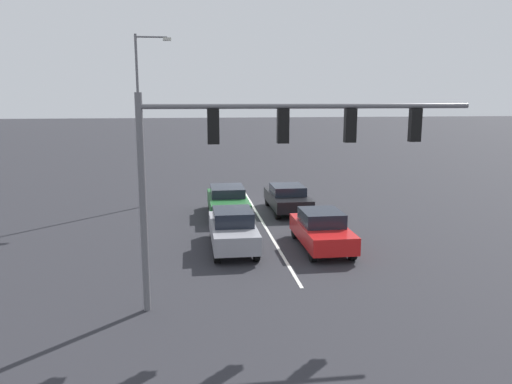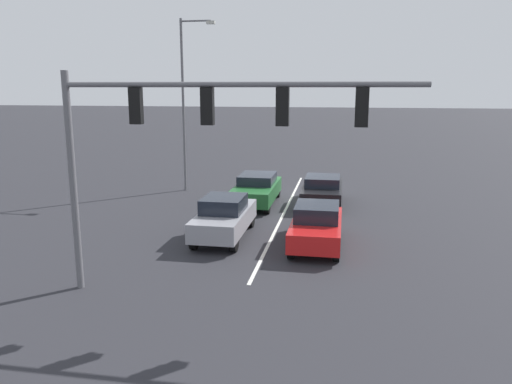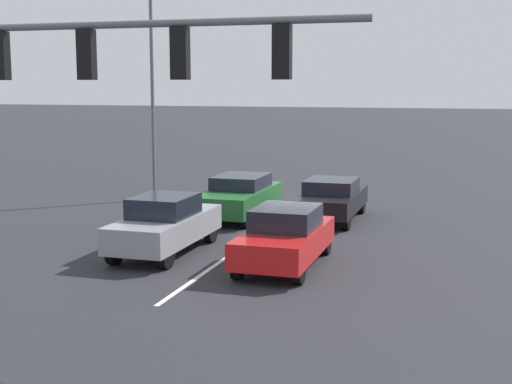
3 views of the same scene
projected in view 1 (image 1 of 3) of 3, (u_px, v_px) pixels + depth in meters
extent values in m
plane|color=#28282D|center=(254.00, 208.00, 27.41)|extent=(240.00, 240.00, 0.00)
cube|color=silver|center=(262.00, 220.00, 24.56)|extent=(0.12, 17.85, 0.01)
cube|color=gray|center=(233.00, 232.00, 19.90)|extent=(1.72, 4.41, 0.71)
cube|color=black|center=(233.00, 217.00, 19.72)|extent=(1.51, 1.87, 0.56)
cube|color=red|center=(242.00, 214.00, 22.05)|extent=(0.24, 0.06, 0.12)
cube|color=red|center=(215.00, 215.00, 21.90)|extent=(0.24, 0.06, 0.12)
cylinder|color=black|center=(256.00, 252.00, 18.50)|extent=(0.22, 0.70, 0.70)
cylinder|color=black|center=(217.00, 253.00, 18.31)|extent=(0.22, 0.70, 0.70)
cylinder|color=black|center=(246.00, 229.00, 21.62)|extent=(0.22, 0.70, 0.70)
cylinder|color=black|center=(213.00, 230.00, 21.43)|extent=(0.22, 0.70, 0.70)
cube|color=red|center=(322.00, 233.00, 19.96)|extent=(1.77, 4.24, 0.67)
cube|color=black|center=(321.00, 217.00, 19.95)|extent=(1.55, 1.89, 0.55)
cube|color=red|center=(323.00, 216.00, 22.04)|extent=(0.24, 0.06, 0.12)
cube|color=red|center=(296.00, 217.00, 21.88)|extent=(0.24, 0.06, 0.12)
cylinder|color=black|center=(352.00, 252.00, 18.60)|extent=(0.22, 0.61, 0.61)
cylinder|color=black|center=(313.00, 254.00, 18.40)|extent=(0.22, 0.61, 0.61)
cylinder|color=black|center=(329.00, 230.00, 21.65)|extent=(0.22, 0.61, 0.61)
cylinder|color=black|center=(295.00, 231.00, 21.45)|extent=(0.22, 0.61, 0.61)
cube|color=#1E5928|center=(228.00, 203.00, 25.47)|extent=(1.90, 4.69, 0.70)
cube|color=black|center=(227.00, 191.00, 25.64)|extent=(1.67, 2.17, 0.46)
cube|color=red|center=(236.00, 191.00, 27.77)|extent=(0.24, 0.06, 0.12)
cube|color=red|center=(212.00, 192.00, 27.59)|extent=(0.24, 0.06, 0.12)
cylinder|color=black|center=(248.00, 218.00, 23.90)|extent=(0.22, 0.61, 0.61)
cylinder|color=black|center=(214.00, 219.00, 23.69)|extent=(0.22, 0.61, 0.61)
cylinder|color=black|center=(240.00, 202.00, 27.39)|extent=(0.22, 0.61, 0.61)
cylinder|color=black|center=(210.00, 203.00, 27.17)|extent=(0.22, 0.61, 0.61)
cube|color=black|center=(287.00, 199.00, 26.37)|extent=(1.87, 4.37, 0.62)
cube|color=black|center=(288.00, 190.00, 26.26)|extent=(1.65, 1.95, 0.45)
cube|color=red|center=(291.00, 189.00, 28.52)|extent=(0.24, 0.06, 0.12)
cube|color=red|center=(269.00, 190.00, 28.35)|extent=(0.24, 0.06, 0.12)
cylinder|color=black|center=(309.00, 211.00, 24.99)|extent=(0.22, 0.70, 0.70)
cylinder|color=black|center=(278.00, 212.00, 24.78)|extent=(0.22, 0.70, 0.70)
cylinder|color=black|center=(296.00, 199.00, 28.08)|extent=(0.22, 0.70, 0.70)
cylinder|color=black|center=(268.00, 199.00, 27.87)|extent=(0.22, 0.70, 0.70)
cylinder|color=slate|center=(143.00, 206.00, 13.70)|extent=(0.20, 0.20, 6.12)
cylinder|color=slate|center=(310.00, 106.00, 13.81)|extent=(9.32, 0.14, 0.14)
cube|color=black|center=(415.00, 125.00, 14.32)|extent=(0.32, 0.22, 0.95)
sphere|color=red|center=(413.00, 115.00, 14.42)|extent=(0.20, 0.20, 0.20)
sphere|color=#4C420C|center=(413.00, 125.00, 14.47)|extent=(0.20, 0.20, 0.20)
sphere|color=#0A3814|center=(412.00, 135.00, 14.53)|extent=(0.20, 0.20, 0.20)
cube|color=black|center=(350.00, 126.00, 14.06)|extent=(0.32, 0.22, 0.95)
sphere|color=red|center=(349.00, 115.00, 14.17)|extent=(0.20, 0.20, 0.20)
sphere|color=#4C420C|center=(348.00, 125.00, 14.22)|extent=(0.20, 0.20, 0.20)
sphere|color=#0A3814|center=(348.00, 135.00, 14.27)|extent=(0.20, 0.20, 0.20)
cube|color=black|center=(283.00, 126.00, 13.81)|extent=(0.32, 0.22, 0.95)
sphere|color=red|center=(282.00, 116.00, 13.91)|extent=(0.20, 0.20, 0.20)
sphere|color=#4C420C|center=(282.00, 126.00, 13.97)|extent=(0.20, 0.20, 0.20)
sphere|color=#0A3814|center=(282.00, 136.00, 14.02)|extent=(0.20, 0.20, 0.20)
cube|color=black|center=(213.00, 127.00, 13.56)|extent=(0.32, 0.22, 0.95)
sphere|color=red|center=(213.00, 116.00, 13.66)|extent=(0.20, 0.20, 0.20)
sphere|color=#4C420C|center=(213.00, 126.00, 13.71)|extent=(0.20, 0.20, 0.20)
sphere|color=#0A3814|center=(213.00, 137.00, 13.77)|extent=(0.20, 0.20, 0.20)
cylinder|color=slate|center=(139.00, 123.00, 26.77)|extent=(0.14, 0.14, 9.22)
cylinder|color=slate|center=(151.00, 37.00, 26.04)|extent=(1.63, 0.09, 0.09)
cube|color=beige|center=(167.00, 39.00, 26.16)|extent=(0.44, 0.24, 0.16)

